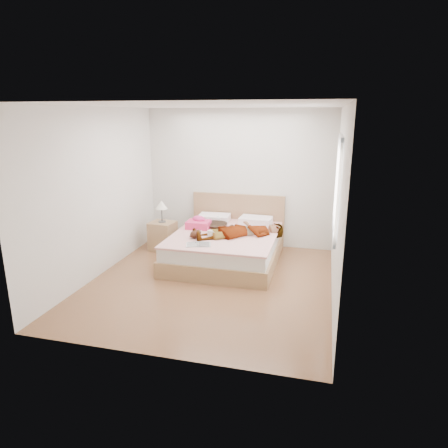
{
  "coord_description": "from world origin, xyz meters",
  "views": [
    {
      "loc": [
        1.6,
        -5.42,
        2.48
      ],
      "look_at": [
        0.0,
        0.85,
        0.7
      ],
      "focal_mm": 32.0,
      "sensor_mm": 36.0,
      "label": 1
    }
  ],
  "objects_px": {
    "phone": "(218,218)",
    "magazine": "(198,244)",
    "bed": "(227,245)",
    "nightstand": "(163,234)",
    "coffee_mug": "(210,233)",
    "plush_toy": "(195,234)",
    "towel": "(199,223)",
    "woman": "(241,228)"
  },
  "relations": [
    {
      "from": "nightstand",
      "to": "coffee_mug",
      "type": "bearing_deg",
      "value": -26.05
    },
    {
      "from": "bed",
      "to": "plush_toy",
      "type": "relative_size",
      "value": 8.33
    },
    {
      "from": "woman",
      "to": "bed",
      "type": "relative_size",
      "value": 0.77
    },
    {
      "from": "bed",
      "to": "coffee_mug",
      "type": "height_order",
      "value": "bed"
    },
    {
      "from": "woman",
      "to": "plush_toy",
      "type": "distance_m",
      "value": 0.78
    },
    {
      "from": "towel",
      "to": "coffee_mug",
      "type": "height_order",
      "value": "towel"
    },
    {
      "from": "plush_toy",
      "to": "nightstand",
      "type": "relative_size",
      "value": 0.26
    },
    {
      "from": "phone",
      "to": "magazine",
      "type": "height_order",
      "value": "phone"
    },
    {
      "from": "woman",
      "to": "plush_toy",
      "type": "height_order",
      "value": "woman"
    },
    {
      "from": "towel",
      "to": "woman",
      "type": "bearing_deg",
      "value": -14.97
    },
    {
      "from": "woman",
      "to": "plush_toy",
      "type": "relative_size",
      "value": 6.38
    },
    {
      "from": "nightstand",
      "to": "phone",
      "type": "bearing_deg",
      "value": 4.33
    },
    {
      "from": "plush_toy",
      "to": "nightstand",
      "type": "distance_m",
      "value": 1.15
    },
    {
      "from": "coffee_mug",
      "to": "plush_toy",
      "type": "height_order",
      "value": "plush_toy"
    },
    {
      "from": "phone",
      "to": "bed",
      "type": "height_order",
      "value": "bed"
    },
    {
      "from": "magazine",
      "to": "coffee_mug",
      "type": "height_order",
      "value": "coffee_mug"
    },
    {
      "from": "phone",
      "to": "coffee_mug",
      "type": "xyz_separation_m",
      "value": [
        0.03,
        -0.61,
        -0.12
      ]
    },
    {
      "from": "towel",
      "to": "magazine",
      "type": "height_order",
      "value": "towel"
    },
    {
      "from": "bed",
      "to": "magazine",
      "type": "bearing_deg",
      "value": -107.33
    },
    {
      "from": "bed",
      "to": "plush_toy",
      "type": "bearing_deg",
      "value": -131.14
    },
    {
      "from": "bed",
      "to": "coffee_mug",
      "type": "xyz_separation_m",
      "value": [
        -0.2,
        -0.32,
        0.28
      ]
    },
    {
      "from": "magazine",
      "to": "towel",
      "type": "bearing_deg",
      "value": 107.71
    },
    {
      "from": "magazine",
      "to": "plush_toy",
      "type": "bearing_deg",
      "value": 115.28
    },
    {
      "from": "towel",
      "to": "plush_toy",
      "type": "relative_size",
      "value": 1.68
    },
    {
      "from": "towel",
      "to": "nightstand",
      "type": "distance_m",
      "value": 0.8
    },
    {
      "from": "phone",
      "to": "nightstand",
      "type": "relative_size",
      "value": 0.09
    },
    {
      "from": "woman",
      "to": "magazine",
      "type": "height_order",
      "value": "woman"
    },
    {
      "from": "towel",
      "to": "plush_toy",
      "type": "bearing_deg",
      "value": -77.0
    },
    {
      "from": "plush_toy",
      "to": "coffee_mug",
      "type": "bearing_deg",
      "value": 36.22
    },
    {
      "from": "towel",
      "to": "magazine",
      "type": "relative_size",
      "value": 0.95
    },
    {
      "from": "towel",
      "to": "bed",
      "type": "bearing_deg",
      "value": -11.59
    },
    {
      "from": "phone",
      "to": "bed",
      "type": "relative_size",
      "value": 0.04
    },
    {
      "from": "plush_toy",
      "to": "woman",
      "type": "bearing_deg",
      "value": 28.25
    },
    {
      "from": "bed",
      "to": "nightstand",
      "type": "relative_size",
      "value": 2.18
    },
    {
      "from": "towel",
      "to": "magazine",
      "type": "distance_m",
      "value": 0.97
    },
    {
      "from": "plush_toy",
      "to": "phone",
      "type": "bearing_deg",
      "value": 76.6
    },
    {
      "from": "phone",
      "to": "nightstand",
      "type": "height_order",
      "value": "nightstand"
    },
    {
      "from": "magazine",
      "to": "plush_toy",
      "type": "distance_m",
      "value": 0.38
    },
    {
      "from": "magazine",
      "to": "plush_toy",
      "type": "height_order",
      "value": "plush_toy"
    },
    {
      "from": "coffee_mug",
      "to": "magazine",
      "type": "bearing_deg",
      "value": -95.78
    },
    {
      "from": "woman",
      "to": "coffee_mug",
      "type": "distance_m",
      "value": 0.52
    },
    {
      "from": "phone",
      "to": "bed",
      "type": "distance_m",
      "value": 0.55
    }
  ]
}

